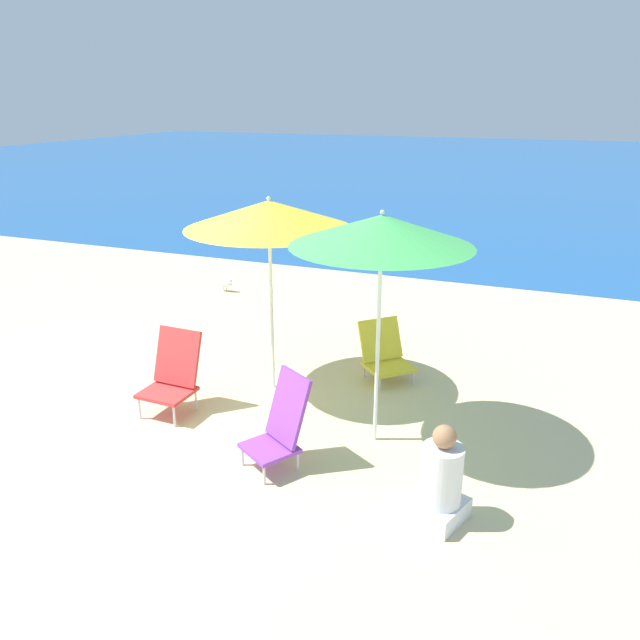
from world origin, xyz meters
TOP-DOWN VIEW (x-y plane):
  - ground_plane at (0.00, 0.00)m, footprint 60.00×60.00m
  - sea_water at (0.00, 26.41)m, footprint 60.00×40.00m
  - beach_umbrella_green at (2.62, 0.84)m, footprint 1.59×1.59m
  - beach_umbrella_yellow at (1.24, 1.52)m, footprint 1.74×1.74m
  - beach_chair_red at (0.52, 0.66)m, footprint 0.51×0.57m
  - beach_chair_purple at (1.97, 0.15)m, footprint 0.63×0.66m
  - beach_chair_yellow at (2.32, 2.22)m, footprint 0.74×0.74m
  - person_seated_near at (3.42, -0.12)m, footprint 0.46×0.50m
  - seagull at (-1.06, 4.49)m, footprint 0.27×0.11m

SIDE VIEW (x-z plane):
  - ground_plane at x=0.00m, z-range 0.00..0.00m
  - sea_water at x=0.00m, z-range 0.00..0.01m
  - seagull at x=-1.06m, z-range 0.03..0.25m
  - beach_chair_yellow at x=2.32m, z-range -0.03..0.64m
  - person_seated_near at x=3.42m, z-range -0.08..0.73m
  - beach_chair_purple at x=1.97m, z-range -0.02..0.81m
  - beach_chair_red at x=0.52m, z-range 0.00..0.83m
  - beach_umbrella_yellow at x=1.24m, z-range 0.87..2.99m
  - beach_umbrella_green at x=2.62m, z-range 0.91..3.09m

